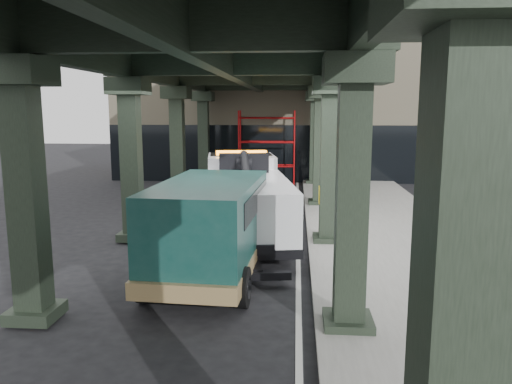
% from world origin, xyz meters
% --- Properties ---
extents(ground, '(90.00, 90.00, 0.00)m').
position_xyz_m(ground, '(0.00, 0.00, 0.00)').
color(ground, black).
rests_on(ground, ground).
extents(sidewalk, '(5.00, 40.00, 0.15)m').
position_xyz_m(sidewalk, '(4.50, 2.00, 0.07)').
color(sidewalk, gray).
rests_on(sidewalk, ground).
extents(lane_stripe, '(0.12, 38.00, 0.01)m').
position_xyz_m(lane_stripe, '(1.70, 2.00, 0.01)').
color(lane_stripe, silver).
rests_on(lane_stripe, ground).
extents(viaduct, '(7.40, 32.00, 6.40)m').
position_xyz_m(viaduct, '(-0.40, 2.00, 5.46)').
color(viaduct, black).
rests_on(viaduct, ground).
extents(building, '(22.00, 10.00, 8.00)m').
position_xyz_m(building, '(2.00, 20.00, 4.00)').
color(building, '#C6B793').
rests_on(building, ground).
extents(scaffolding, '(3.08, 0.88, 4.00)m').
position_xyz_m(scaffolding, '(0.00, 14.64, 2.11)').
color(scaffolding, '#B80E10').
rests_on(scaffolding, ground).
extents(tow_truck, '(3.55, 8.66, 2.76)m').
position_xyz_m(tow_truck, '(-0.05, 3.01, 1.35)').
color(tow_truck, black).
rests_on(tow_truck, ground).
extents(towed_van, '(2.67, 6.04, 2.40)m').
position_xyz_m(towed_van, '(-0.40, -1.04, 1.29)').
color(towed_van, '#103B35').
rests_on(towed_van, ground).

